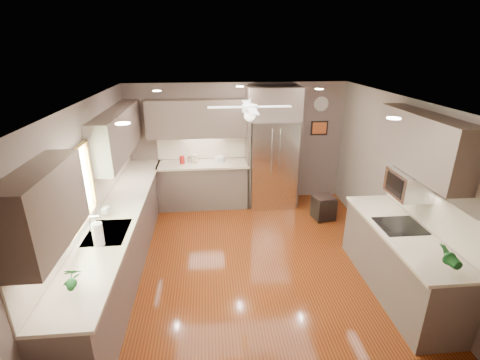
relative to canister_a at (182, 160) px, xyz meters
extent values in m
plane|color=#4F190A|center=(1.14, -2.20, -1.02)|extent=(5.00, 5.00, 0.00)
plane|color=white|center=(1.14, -2.20, 1.48)|extent=(5.00, 5.00, 0.00)
plane|color=#65554D|center=(1.14, 0.30, 0.23)|extent=(4.50, 0.00, 4.50)
plane|color=#65554D|center=(1.14, -4.70, 0.23)|extent=(4.50, 0.00, 4.50)
plane|color=#65554D|center=(-1.11, -2.20, 0.23)|extent=(0.00, 5.00, 5.00)
plane|color=#65554D|center=(3.39, -2.20, 0.23)|extent=(0.00, 5.00, 5.00)
cylinder|color=maroon|center=(0.00, 0.00, 0.00)|extent=(0.11, 0.11, 0.17)
cylinder|color=silver|center=(0.16, 0.06, -0.01)|extent=(0.11, 0.11, 0.14)
cylinder|color=#C0B190|center=(0.26, 0.03, 0.01)|extent=(0.12, 0.12, 0.16)
imported|color=white|center=(-0.93, -2.21, 0.01)|extent=(0.09, 0.09, 0.18)
imported|color=#164E1C|center=(-0.83, -3.87, 0.08)|extent=(0.20, 0.16, 0.33)
imported|color=#164E1C|center=(3.03, -3.86, 0.09)|extent=(0.19, 0.16, 0.34)
imported|color=#C0B190|center=(0.76, 0.03, -0.05)|extent=(0.25, 0.25, 0.06)
cube|color=#4F403A|center=(-0.81, -2.05, -0.57)|extent=(0.60, 4.70, 0.90)
cube|color=beige|center=(-0.80, -2.05, -0.10)|extent=(0.65, 4.70, 0.04)
cube|color=beige|center=(-1.10, -2.05, 0.18)|extent=(0.02, 4.70, 0.50)
cube|color=#4F403A|center=(0.41, 0.00, -0.57)|extent=(1.85, 0.60, 0.90)
cube|color=beige|center=(0.41, -0.01, -0.10)|extent=(1.85, 0.65, 0.04)
cube|color=beige|center=(0.41, 0.29, 0.18)|extent=(1.85, 0.02, 0.50)
cube|color=#4F403A|center=(-0.95, -3.80, 0.81)|extent=(0.33, 1.20, 0.75)
cube|color=#4F403A|center=(-0.95, -0.90, 0.81)|extent=(0.33, 2.40, 0.75)
cube|color=#4F403A|center=(0.41, 0.14, 0.81)|extent=(2.15, 0.33, 0.75)
cube|color=#4F403A|center=(3.22, -2.75, 1.01)|extent=(0.33, 1.70, 0.75)
cube|color=#BFF2B2|center=(-1.10, -2.70, 0.53)|extent=(0.01, 1.00, 0.80)
cube|color=olive|center=(-1.07, -2.70, 0.96)|extent=(0.05, 1.12, 0.06)
cube|color=olive|center=(-1.07, -2.70, 0.10)|extent=(0.05, 1.12, 0.06)
cube|color=olive|center=(-1.07, -3.23, 0.53)|extent=(0.05, 0.06, 0.80)
cube|color=olive|center=(-1.07, -2.17, 0.53)|extent=(0.05, 0.06, 0.80)
cube|color=silver|center=(-0.79, -2.70, -0.09)|extent=(0.50, 0.70, 0.03)
cube|color=#262626|center=(-0.79, -2.70, -0.13)|extent=(0.44, 0.62, 0.05)
cylinder|color=silver|center=(-0.99, -2.70, 0.03)|extent=(0.02, 0.02, 0.24)
cylinder|color=silver|center=(-0.93, -2.70, 0.15)|extent=(0.16, 0.02, 0.02)
cube|color=silver|center=(1.84, -0.06, -0.11)|extent=(0.92, 0.72, 1.82)
cube|color=black|center=(1.84, -0.40, -0.36)|extent=(0.88, 0.02, 0.02)
cube|color=black|center=(1.84, -0.40, 0.23)|extent=(0.01, 0.02, 1.00)
cylinder|color=silver|center=(1.76, -0.44, 0.23)|extent=(0.02, 0.02, 0.90)
cylinder|color=silver|center=(1.92, -0.44, 0.23)|extent=(0.02, 0.02, 0.90)
cube|color=#4F403A|center=(1.84, 0.00, 1.12)|extent=(1.04, 0.60, 0.63)
cube|color=#4F403A|center=(1.34, 0.00, -0.11)|extent=(0.06, 0.60, 1.82)
cube|color=#4F403A|center=(2.34, 0.00, -0.11)|extent=(0.06, 0.60, 1.82)
cube|color=#4F403A|center=(3.06, -3.00, -0.57)|extent=(0.65, 2.20, 0.90)
cube|color=beige|center=(3.05, -3.00, -0.10)|extent=(0.70, 2.20, 0.04)
cube|color=beige|center=(3.38, -3.00, 0.18)|extent=(0.02, 2.20, 0.50)
cube|color=black|center=(3.05, -2.90, -0.08)|extent=(0.56, 0.52, 0.01)
cube|color=silver|center=(3.17, -2.75, 0.46)|extent=(0.42, 0.55, 0.34)
cube|color=black|center=(2.96, -2.75, 0.46)|extent=(0.02, 0.40, 0.26)
cylinder|color=white|center=(1.14, -1.90, 1.44)|extent=(0.03, 0.03, 0.08)
cylinder|color=white|center=(1.14, -1.90, 1.34)|extent=(0.22, 0.22, 0.10)
sphere|color=white|center=(1.14, -1.90, 1.24)|extent=(0.16, 0.16, 0.16)
cube|color=white|center=(1.49, -1.90, 1.36)|extent=(0.48, 0.11, 0.01)
cube|color=white|center=(1.14, -1.55, 1.36)|extent=(0.11, 0.48, 0.01)
cube|color=white|center=(0.79, -1.90, 1.36)|extent=(0.48, 0.11, 0.01)
cube|color=white|center=(1.14, -2.25, 1.36)|extent=(0.11, 0.48, 0.01)
cylinder|color=white|center=(-0.26, -0.90, 1.47)|extent=(0.14, 0.14, 0.01)
cylinder|color=white|center=(2.44, -0.90, 1.47)|extent=(0.14, 0.14, 0.01)
cylinder|color=white|center=(-0.26, -3.40, 1.47)|extent=(0.14, 0.14, 0.01)
cylinder|color=white|center=(2.44, -3.40, 1.47)|extent=(0.14, 0.14, 0.01)
cylinder|color=white|center=(1.14, -0.40, 1.47)|extent=(0.14, 0.14, 0.01)
cylinder|color=white|center=(2.89, 0.29, 1.03)|extent=(0.30, 0.03, 0.30)
cylinder|color=silver|center=(2.89, 0.27, 1.03)|extent=(0.29, 0.00, 0.29)
cube|color=black|center=(2.89, 0.28, 0.53)|extent=(0.36, 0.03, 0.30)
cube|color=#BF5626|center=(2.89, 0.27, 0.53)|extent=(0.30, 0.01, 0.24)
cube|color=black|center=(2.73, -0.85, -0.80)|extent=(0.43, 0.43, 0.42)
cube|color=black|center=(2.73, -0.85, -0.56)|extent=(0.41, 0.41, 0.03)
cylinder|color=white|center=(-0.81, -3.00, 0.06)|extent=(0.13, 0.13, 0.30)
cylinder|color=silver|center=(-0.81, -3.00, 0.07)|extent=(0.03, 0.03, 0.32)
camera|label=1|loc=(0.55, -6.76, 2.18)|focal=26.00mm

